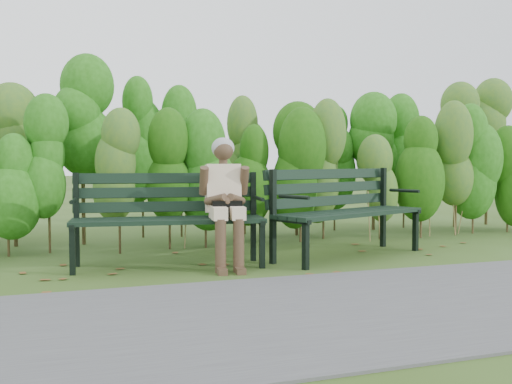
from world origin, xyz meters
name	(u,v)px	position (x,y,z in m)	size (l,w,h in m)	color
ground	(267,261)	(0.00, 0.00, 0.00)	(80.00, 80.00, 0.00)	#324B15
footpath	(369,306)	(0.00, -2.20, 0.01)	(60.00, 2.50, 0.01)	#474749
hedge_band	(219,150)	(0.00, 1.86, 1.26)	(11.04, 1.67, 2.42)	#47381E
leaf_litter	(287,261)	(0.21, -0.06, 0.00)	(5.49, 2.23, 0.01)	brown
bench_left	(168,211)	(-1.08, 0.09, 0.58)	(2.04, 0.92, 0.99)	black
bench_right	(342,204)	(0.97, 0.07, 0.60)	(2.14, 1.37, 1.02)	black
seated_woman	(225,193)	(-0.54, -0.19, 0.77)	(0.54, 0.79, 1.36)	beige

